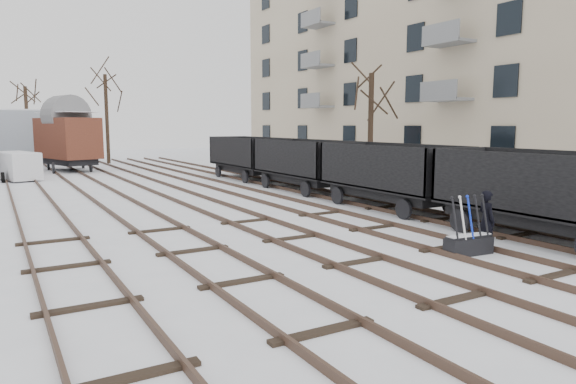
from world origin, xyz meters
The scene contains 15 objects.
ground centered at (0.00, 0.00, 0.00)m, with size 120.00×120.00×0.00m, color white.
tracks centered at (0.00, 13.67, 0.07)m, with size 13.90×52.00×0.16m.
apartment_block centered at (19.95, 14.00, 8.05)m, with size 10.12×45.00×16.10m.
shed_right centered at (-4.00, 40.00, 2.25)m, with size 7.00×6.00×4.50m.
ground_frame centered at (2.92, -0.75, 0.28)m, with size 1.33×0.53×1.49m.
worker centered at (3.67, -0.65, 0.79)m, with size 0.58×0.38×1.58m, color black.
freight_wagon_a centered at (6.00, -0.70, 0.96)m, with size 2.46×6.14×2.51m.
freight_wagon_b centered at (6.00, 5.70, 0.96)m, with size 2.46×6.14×2.51m.
freight_wagon_c centered at (6.00, 12.10, 0.96)m, with size 2.46×6.14×2.51m.
freight_wagon_d centered at (6.00, 18.50, 0.96)m, with size 2.46×6.14×2.51m.
box_van_wagon centered at (-2.63, 29.82, 2.40)m, with size 4.29×6.00×4.13m.
panel_van centered at (-6.11, 24.76, 0.86)m, with size 2.58×4.06×1.66m.
tree_near centered at (11.17, 13.36, 3.05)m, with size 0.30×0.30×6.10m, color black.
tree_far_left centered at (-4.42, 41.79, 3.30)m, with size 0.30×0.30×6.59m, color black.
tree_far_right centered at (1.22, 35.74, 3.70)m, with size 0.30×0.30×7.41m, color black.
Camera 1 is at (-7.33, -9.40, 3.25)m, focal length 32.00 mm.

